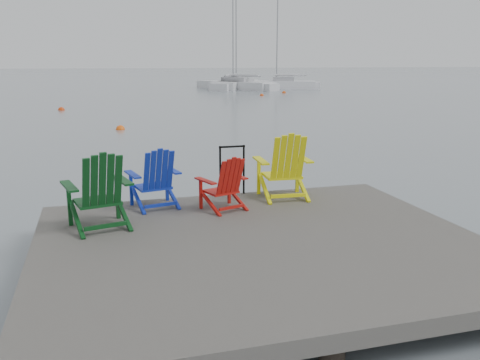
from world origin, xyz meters
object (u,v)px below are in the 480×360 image
object	(u,v)px
handrail	(232,165)
sailboat_near	(237,86)
chair_green	(99,190)
buoy_c	(284,93)
buoy_a	(120,130)
buoy_b	(61,110)
sailboat_far	(280,85)
chair_red	(225,183)
chair_blue	(155,178)
sailboat_mid	(235,85)
buoy_d	(262,96)
chair_yellow	(285,166)

from	to	relation	value
handrail	sailboat_near	size ratio (longest dim) A/B	0.07
chair_green	buoy_c	xyz separation A→B (m)	(16.76, 36.72, -1.07)
buoy_a	buoy_b	bearing A→B (deg)	106.37
buoy_c	buoy_b	bearing A→B (deg)	-147.45
chair_green	sailboat_far	xyz separation A→B (m)	(18.94, 43.61, -0.72)
chair_red	sailboat_far	size ratio (longest dim) A/B	0.09
sailboat_far	chair_green	bearing A→B (deg)	178.33
buoy_a	sailboat_near	bearing A→B (deg)	65.44
chair_blue	sailboat_near	world-z (taller)	sailboat_near
chair_blue	sailboat_far	bearing A→B (deg)	55.22
sailboat_mid	buoy_d	size ratio (longest dim) A/B	40.69
sailboat_mid	buoy_d	bearing A→B (deg)	-62.59
chair_blue	chair_red	distance (m)	1.15
chair_yellow	sailboat_far	bearing A→B (deg)	73.92
chair_green	sailboat_far	distance (m)	47.55
chair_red	sailboat_near	distance (m)	45.12
chair_blue	buoy_a	distance (m)	14.07
buoy_a	buoy_d	world-z (taller)	buoy_a
sailboat_near	buoy_b	bearing A→B (deg)	-162.74
handrail	chair_red	distance (m)	1.00
handrail	buoy_b	xyz separation A→B (m)	(-4.22, 23.46, -1.04)
buoy_c	sailboat_near	bearing A→B (deg)	109.44
buoy_d	sailboat_near	bearing A→B (deg)	86.63
handrail	buoy_b	bearing A→B (deg)	100.20
sailboat_near	sailboat_far	world-z (taller)	sailboat_near
handrail	sailboat_far	xyz separation A→B (m)	(16.61, 42.25, -0.69)
chair_yellow	buoy_c	distance (m)	38.40
buoy_a	buoy_c	size ratio (longest dim) A/B	1.06
chair_green	chair_yellow	size ratio (longest dim) A/B	0.97
chair_green	buoy_a	xyz separation A→B (m)	(1.02, 14.91, -1.07)
chair_yellow	chair_red	bearing A→B (deg)	-156.85
chair_yellow	buoy_c	size ratio (longest dim) A/B	3.24
buoy_b	buoy_c	xyz separation A→B (m)	(18.65, 11.90, 0.00)
handrail	buoy_a	bearing A→B (deg)	95.52
handrail	buoy_c	size ratio (longest dim) A/B	2.50
chair_red	buoy_a	distance (m)	14.53
sailboat_near	buoy_c	xyz separation A→B (m)	(2.52, -7.13, -0.36)
chair_blue	buoy_c	distance (m)	39.21
sailboat_far	sailboat_near	bearing A→B (deg)	108.90
buoy_b	buoy_d	bearing A→B (deg)	29.98
chair_green	buoy_c	bearing A→B (deg)	52.30
chair_red	chair_yellow	size ratio (longest dim) A/B	0.76
sailboat_far	buoy_c	bearing A→B (deg)	-175.77
chair_yellow	buoy_a	distance (m)	14.27
buoy_a	buoy_d	xyz separation A→B (m)	(12.63, 18.88, 0.00)
buoy_b	buoy_c	bearing A→B (deg)	32.55
sailboat_far	buoy_a	xyz separation A→B (m)	(-17.92, -28.70, -0.36)
sailboat_mid	buoy_c	size ratio (longest dim) A/B	37.84
chair_yellow	buoy_a	xyz separation A→B (m)	(-2.12, 14.07, -1.09)
chair_green	sailboat_mid	bearing A→B (deg)	59.18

